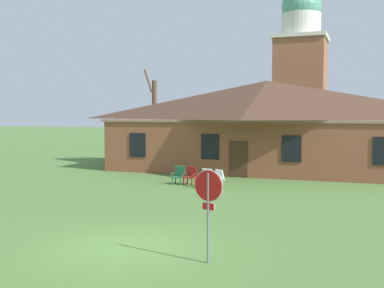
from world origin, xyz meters
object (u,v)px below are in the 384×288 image
(lawn_chair_by_porch, at_px, (179,175))
(stop_sign, at_px, (208,197))
(lawn_chair_middle, at_px, (217,179))
(lawn_chair_left_end, at_px, (206,178))
(lawn_chair_near_door, at_px, (190,175))

(lawn_chair_by_porch, bearing_deg, stop_sign, -65.14)
(lawn_chair_by_porch, bearing_deg, lawn_chair_middle, -19.54)
(stop_sign, relative_size, lawn_chair_left_end, 2.46)
(lawn_chair_near_door, bearing_deg, lawn_chair_middle, -27.72)
(lawn_chair_by_porch, height_order, lawn_chair_near_door, same)
(lawn_chair_left_end, distance_m, lawn_chair_middle, 0.64)
(stop_sign, height_order, lawn_chair_near_door, stop_sign)
(lawn_chair_left_end, xyz_separation_m, lawn_chair_middle, (0.63, -0.13, 0.00))
(lawn_chair_left_end, bearing_deg, lawn_chair_near_door, 144.85)
(lawn_chair_left_end, bearing_deg, stop_sign, -71.31)
(lawn_chair_near_door, height_order, lawn_chair_left_end, same)
(lawn_chair_by_porch, relative_size, lawn_chair_left_end, 1.00)
(stop_sign, bearing_deg, lawn_chair_middle, 105.96)
(lawn_chair_left_end, height_order, lawn_chair_middle, same)
(stop_sign, relative_size, lawn_chair_by_porch, 2.46)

